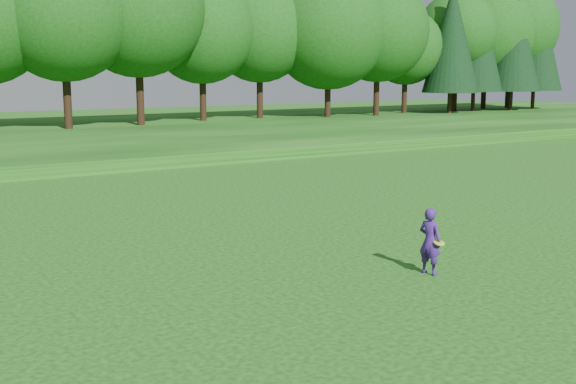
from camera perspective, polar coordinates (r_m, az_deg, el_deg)
ground at (r=14.01m, az=6.97°, el=-8.30°), size 140.00×140.00×0.00m
berm at (r=45.21m, az=-21.82°, el=3.83°), size 130.00×30.00×0.60m
walking_path at (r=31.70m, az=-16.82°, el=1.42°), size 130.00×1.60×0.04m
woman at (r=15.59m, az=11.16°, el=-3.83°), size 0.45×0.62×1.44m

